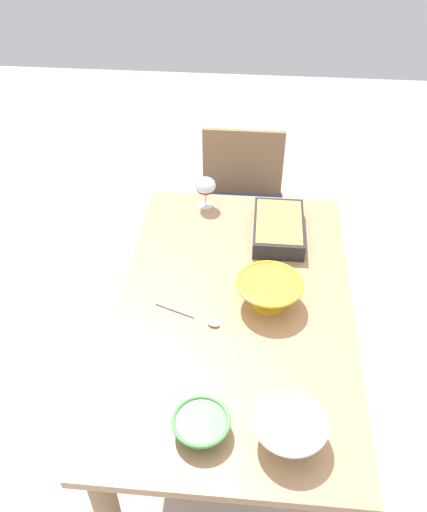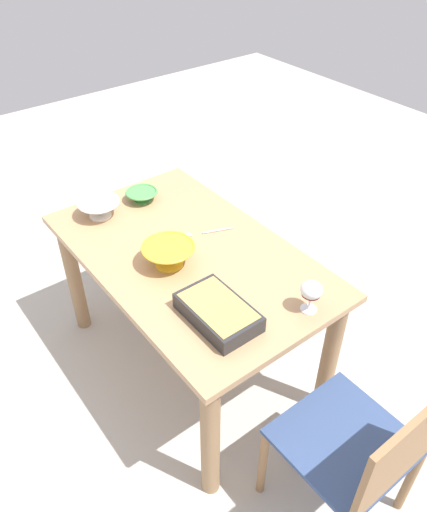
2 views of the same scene
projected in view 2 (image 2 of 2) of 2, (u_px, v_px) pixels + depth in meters
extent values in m
plane|color=#B2ADA3|center=(193.00, 360.00, 2.75)|extent=(8.00, 8.00, 0.00)
cube|color=tan|center=(188.00, 255.00, 2.29)|extent=(1.38, 0.83, 0.03)
cylinder|color=#93704E|center=(74.00, 278.00, 2.75)|extent=(0.08, 0.08, 0.72)
cylinder|color=#93704E|center=(210.00, 440.00, 1.98)|extent=(0.08, 0.08, 0.72)
cylinder|color=#93704E|center=(178.00, 233.00, 3.08)|extent=(0.08, 0.08, 0.72)
cylinder|color=#93704E|center=(330.00, 357.00, 2.31)|extent=(0.08, 0.08, 0.72)
cube|color=#334772|center=(344.00, 440.00, 1.89)|extent=(0.45, 0.45, 0.02)
cube|color=olive|center=(403.00, 453.00, 1.64)|extent=(0.02, 0.43, 0.38)
cylinder|color=olive|center=(332.00, 409.00, 2.26)|extent=(0.04, 0.04, 0.43)
cylinder|color=olive|center=(263.00, 463.00, 2.06)|extent=(0.04, 0.04, 0.43)
cylinder|color=olive|center=(410.00, 480.00, 2.00)|extent=(0.04, 0.04, 0.43)
cylinder|color=white|center=(308.00, 309.00, 1.99)|extent=(0.07, 0.07, 0.01)
cylinder|color=white|center=(309.00, 303.00, 1.97)|extent=(0.01, 0.01, 0.07)
ellipsoid|color=white|center=(312.00, 290.00, 1.93)|extent=(0.09, 0.09, 0.07)
ellipsoid|color=#4C0A19|center=(311.00, 294.00, 1.94)|extent=(0.08, 0.08, 0.03)
cube|color=#262628|center=(218.00, 312.00, 1.93)|extent=(0.33, 0.20, 0.07)
cube|color=tan|center=(218.00, 307.00, 1.91)|extent=(0.29, 0.18, 0.02)
cylinder|color=#4C994C|center=(142.00, 200.00, 2.63)|extent=(0.09, 0.09, 0.01)
cone|color=#4C994C|center=(142.00, 196.00, 2.61)|extent=(0.16, 0.16, 0.04)
torus|color=#4C994C|center=(142.00, 192.00, 2.60)|extent=(0.17, 0.17, 0.01)
cylinder|color=white|center=(101.00, 216.00, 2.51)|extent=(0.11, 0.11, 0.01)
cone|color=white|center=(99.00, 209.00, 2.49)|extent=(0.20, 0.20, 0.08)
torus|color=white|center=(98.00, 202.00, 2.46)|extent=(0.21, 0.21, 0.01)
cylinder|color=yellow|center=(169.00, 264.00, 2.21)|extent=(0.13, 0.13, 0.01)
cone|color=yellow|center=(169.00, 255.00, 2.18)|extent=(0.23, 0.23, 0.09)
torus|color=yellow|center=(168.00, 247.00, 2.16)|extent=(0.24, 0.24, 0.01)
cylinder|color=silver|center=(218.00, 230.00, 2.41)|extent=(0.06, 0.14, 0.01)
ellipsoid|color=silver|center=(187.00, 235.00, 2.37)|extent=(0.04, 0.05, 0.01)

